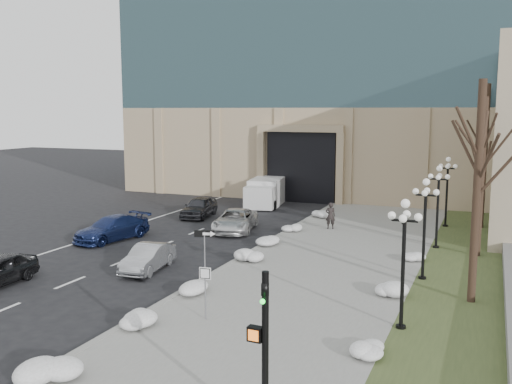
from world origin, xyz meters
TOP-DOWN VIEW (x-y plane):
  - ground at (0.00, 0.00)m, footprint 160.00×160.00m
  - sidewalk at (3.50, 14.00)m, footprint 9.00×40.00m
  - curb at (-1.00, 14.00)m, footprint 0.30×40.00m
  - grass_strip at (10.00, 14.00)m, footprint 4.00×40.00m
  - stone_wall at (12.00, 16.00)m, footprint 0.50×30.00m
  - office_tower at (-2.01, 43.58)m, footprint 40.00×24.70m
  - car_b at (-4.33, 9.07)m, footprint 1.86×4.04m
  - car_c at (-10.03, 13.85)m, footprint 3.06×5.34m
  - car_d at (-4.23, 19.09)m, footprint 3.42×5.48m
  - car_e at (-8.74, 22.55)m, footprint 2.41×4.61m
  - pedestrian at (1.43, 21.63)m, footprint 0.75×0.62m
  - box_truck at (-6.23, 29.71)m, footprint 3.46×7.17m
  - one_way_sign at (-0.43, 7.97)m, footprint 0.95×0.41m
  - keep_sign at (1.49, 4.04)m, footprint 0.45×0.10m
  - traffic_signal at (6.29, -2.15)m, footprint 0.70×0.94m
  - snow_clump_a at (-0.44, -2.15)m, footprint 1.10×1.60m
  - snow_clump_b at (-0.60, 2.60)m, footprint 1.10×1.60m
  - snow_clump_c at (-0.71, 6.50)m, footprint 1.10×1.60m
  - snow_clump_d at (-0.30, 11.94)m, footprint 1.10×1.60m
  - snow_clump_e at (-0.56, 15.87)m, footprint 1.10×1.60m
  - snow_clump_f at (-0.52, 20.15)m, footprint 1.10×1.60m
  - snow_clump_g at (-0.43, 25.49)m, footprint 1.10×1.60m
  - snow_clump_h at (7.56, 3.50)m, footprint 1.10×1.60m
  - snow_clump_i at (7.32, 9.47)m, footprint 1.10×1.60m
  - snow_clump_j at (7.60, 15.11)m, footprint 1.10×1.60m
  - lamppost_a at (8.30, 6.00)m, footprint 1.18×1.18m
  - lamppost_b at (8.30, 12.50)m, footprint 1.18×1.18m
  - lamppost_c at (8.30, 19.00)m, footprint 1.18×1.18m
  - lamppost_d at (8.30, 25.50)m, footprint 1.18×1.18m
  - tree_near at (10.50, 10.00)m, footprint 3.20×3.20m
  - tree_mid at (10.50, 18.00)m, footprint 3.20×3.20m
  - tree_far at (10.50, 26.00)m, footprint 3.20×3.20m

SIDE VIEW (x-z plane):
  - ground at x=0.00m, z-range 0.00..0.00m
  - grass_strip at x=10.00m, z-range 0.00..0.10m
  - sidewalk at x=3.50m, z-range 0.00..0.12m
  - curb at x=-1.00m, z-range 0.00..0.14m
  - snow_clump_a at x=-0.44m, z-range 0.12..0.48m
  - snow_clump_b at x=-0.60m, z-range 0.12..0.48m
  - snow_clump_c at x=-0.71m, z-range 0.12..0.48m
  - snow_clump_d at x=-0.30m, z-range 0.12..0.48m
  - snow_clump_e at x=-0.56m, z-range 0.12..0.48m
  - snow_clump_f at x=-0.52m, z-range 0.12..0.48m
  - snow_clump_g at x=-0.43m, z-range 0.12..0.48m
  - snow_clump_h at x=7.56m, z-range 0.12..0.48m
  - snow_clump_i at x=7.32m, z-range 0.12..0.48m
  - snow_clump_j at x=7.60m, z-range 0.12..0.48m
  - stone_wall at x=12.00m, z-range 0.00..0.70m
  - car_b at x=-4.33m, z-range 0.00..1.28m
  - car_d at x=-4.23m, z-range 0.00..1.41m
  - car_c at x=-10.03m, z-range 0.00..1.46m
  - car_e at x=-8.74m, z-range 0.00..1.50m
  - pedestrian at x=1.43m, z-range 0.12..1.87m
  - box_truck at x=-6.23m, z-range -0.03..2.15m
  - keep_sign at x=1.49m, z-range 0.49..2.58m
  - traffic_signal at x=6.29m, z-range -0.01..4.12m
  - one_way_sign at x=-0.43m, z-range 0.83..3.37m
  - lamppost_a at x=8.30m, z-range 0.69..5.45m
  - lamppost_b at x=8.30m, z-range 0.69..5.45m
  - lamppost_c at x=8.30m, z-range 0.69..5.45m
  - lamppost_d at x=8.30m, z-range 0.69..5.45m
  - tree_mid at x=10.50m, z-range 1.25..9.75m
  - tree_near at x=10.50m, z-range 1.33..10.33m
  - tree_far at x=10.50m, z-range 1.40..10.90m
  - office_tower at x=-2.01m, z-range 0.49..36.49m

